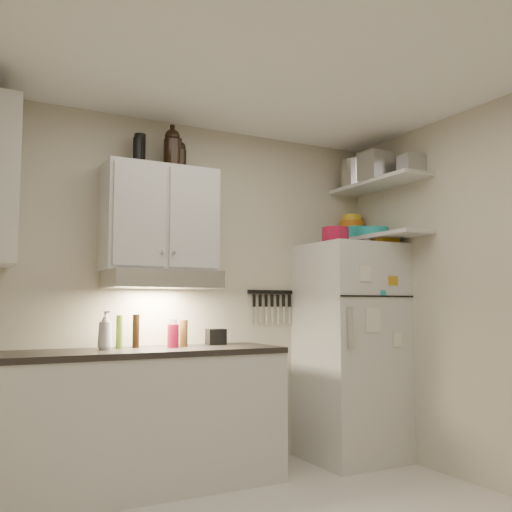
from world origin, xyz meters
name	(u,v)px	position (x,y,z in m)	size (l,w,h in m)	color
ceiling	(293,48)	(0.00, 0.00, 2.61)	(3.20, 3.00, 0.02)	white
back_wall	(189,294)	(0.00, 1.51, 1.30)	(3.20, 0.02, 2.60)	beige
right_wall	(502,292)	(1.61, 0.00, 1.30)	(0.02, 3.00, 2.60)	beige
base_cabinet	(126,424)	(-0.55, 1.20, 0.44)	(2.10, 0.60, 0.88)	silver
countertop	(128,353)	(-0.55, 1.20, 0.90)	(2.10, 0.62, 0.04)	black
upper_cabinet	(160,219)	(-0.30, 1.33, 1.83)	(0.80, 0.33, 0.75)	silver
range_hood	(162,280)	(-0.30, 1.27, 1.39)	(0.76, 0.46, 0.12)	silver
fridge	(351,351)	(1.25, 1.16, 0.85)	(0.70, 0.68, 1.70)	silver
shelf_hi	(378,184)	(1.45, 1.02, 2.20)	(0.30, 0.95, 0.03)	silver
shelf_lo	(379,237)	(1.45, 1.02, 1.76)	(0.30, 0.95, 0.03)	silver
knife_strip	(271,292)	(0.70, 1.49, 1.32)	(0.42, 0.02, 0.03)	black
dutch_oven	(335,235)	(1.06, 1.09, 1.76)	(0.21, 0.21, 0.12)	maroon
book_stack	(382,240)	(1.47, 1.01, 1.74)	(0.18, 0.22, 0.08)	#BC8717
spice_jar	(367,238)	(1.35, 1.05, 1.75)	(0.06, 0.06, 0.10)	silver
stock_pot	(360,175)	(1.45, 1.27, 2.33)	(0.32, 0.32, 0.23)	silver
tin_a	(376,167)	(1.39, 0.98, 2.33)	(0.23, 0.20, 0.23)	#AAAAAD
tin_b	(411,166)	(1.52, 0.72, 2.30)	(0.16, 0.16, 0.16)	#AAAAAD
bowl_teal	(355,234)	(1.47, 1.36, 1.83)	(0.27, 0.27, 0.11)	teal
bowl_orange	(352,225)	(1.48, 1.42, 1.91)	(0.21, 0.21, 0.06)	orange
bowl_yellow	(352,218)	(1.48, 1.42, 1.97)	(0.17, 0.17, 0.05)	gold
plates	(372,232)	(1.43, 1.09, 1.81)	(0.27, 0.27, 0.07)	teal
growler_a	(172,148)	(-0.22, 1.30, 2.35)	(0.12, 0.12, 0.29)	black
growler_b	(180,156)	(-0.13, 1.39, 2.32)	(0.10, 0.10, 0.24)	black
thermos_a	(138,152)	(-0.47, 1.34, 2.30)	(0.07, 0.07, 0.20)	black
thermos_b	(140,150)	(-0.44, 1.38, 2.32)	(0.08, 0.08, 0.24)	black
soap_bottle	(105,328)	(-0.69, 1.24, 1.06)	(0.11, 0.11, 0.28)	silver
pepper_mill	(184,333)	(-0.13, 1.28, 1.01)	(0.06, 0.06, 0.19)	brown
oil_bottle	(119,332)	(-0.58, 1.31, 1.03)	(0.04, 0.04, 0.22)	#4B6D1B
vinegar_bottle	(136,331)	(-0.46, 1.33, 1.03)	(0.05, 0.05, 0.23)	black
clear_bottle	(172,333)	(-0.23, 1.23, 1.02)	(0.07, 0.07, 0.20)	silver
red_jar	(173,336)	(-0.23, 1.22, 1.00)	(0.08, 0.08, 0.16)	maroon
caddy	(216,337)	(0.15, 1.35, 0.98)	(0.14, 0.10, 0.12)	black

